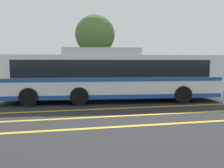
{
  "coord_description": "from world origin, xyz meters",
  "views": [
    {
      "loc": [
        -3.14,
        -13.12,
        2.33
      ],
      "look_at": [
        -0.62,
        -0.27,
        1.03
      ],
      "focal_mm": 35.0,
      "sensor_mm": 36.0,
      "label": 1
    }
  ],
  "objects_px": {
    "tree_0": "(95,35)",
    "transit_bus": "(112,75)",
    "parked_car_2": "(140,82)",
    "parked_car_1": "(52,84)"
  },
  "relations": [
    {
      "from": "parked_car_1",
      "to": "tree_0",
      "type": "distance_m",
      "value": 6.39
    },
    {
      "from": "transit_bus",
      "to": "tree_0",
      "type": "height_order",
      "value": "tree_0"
    },
    {
      "from": "parked_car_2",
      "to": "tree_0",
      "type": "distance_m",
      "value": 6.04
    },
    {
      "from": "transit_bus",
      "to": "tree_0",
      "type": "relative_size",
      "value": 1.98
    },
    {
      "from": "parked_car_2",
      "to": "tree_0",
      "type": "bearing_deg",
      "value": 52.95
    },
    {
      "from": "parked_car_1",
      "to": "parked_car_2",
      "type": "relative_size",
      "value": 0.93
    },
    {
      "from": "tree_0",
      "to": "transit_bus",
      "type": "bearing_deg",
      "value": -88.98
    },
    {
      "from": "parked_car_1",
      "to": "tree_0",
      "type": "xyz_separation_m",
      "value": [
        3.67,
        3.23,
        4.11
      ]
    },
    {
      "from": "transit_bus",
      "to": "parked_car_2",
      "type": "distance_m",
      "value": 5.5
    },
    {
      "from": "parked_car_1",
      "to": "tree_0",
      "type": "bearing_deg",
      "value": 129.81
    }
  ]
}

